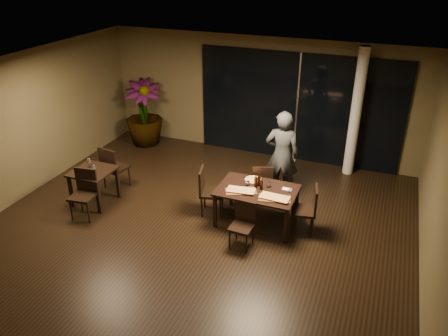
{
  "coord_description": "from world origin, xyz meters",
  "views": [
    {
      "loc": [
        3.06,
        -6.13,
        4.86
      ],
      "look_at": [
        0.3,
        0.85,
        1.05
      ],
      "focal_mm": 35.0,
      "sensor_mm": 36.0,
      "label": 1
    }
  ],
  "objects_px": {
    "bottle_b": "(261,184)",
    "bottle_c": "(259,179)",
    "chair_side_far": "(112,166)",
    "bottle_a": "(256,181)",
    "diner": "(282,156)",
    "potted_plant": "(144,113)",
    "chair_main_far": "(262,182)",
    "main_table": "(257,193)",
    "side_table": "(93,176)",
    "chair_side_near": "(85,191)",
    "chair_main_right": "(308,207)",
    "chair_main_left": "(208,189)",
    "chair_main_near": "(243,222)"
  },
  "relations": [
    {
      "from": "chair_main_far",
      "to": "chair_side_near",
      "type": "relative_size",
      "value": 0.92
    },
    {
      "from": "chair_side_far",
      "to": "chair_main_near",
      "type": "bearing_deg",
      "value": 174.6
    },
    {
      "from": "side_table",
      "to": "chair_main_far",
      "type": "bearing_deg",
      "value": 20.66
    },
    {
      "from": "chair_side_far",
      "to": "chair_main_right",
      "type": "bearing_deg",
      "value": -171.67
    },
    {
      "from": "chair_main_left",
      "to": "bottle_b",
      "type": "height_order",
      "value": "bottle_b"
    },
    {
      "from": "main_table",
      "to": "bottle_a",
      "type": "xyz_separation_m",
      "value": [
        -0.05,
        0.06,
        0.22
      ]
    },
    {
      "from": "chair_main_near",
      "to": "chair_side_near",
      "type": "relative_size",
      "value": 0.86
    },
    {
      "from": "side_table",
      "to": "bottle_c",
      "type": "xyz_separation_m",
      "value": [
        3.39,
        0.64,
        0.27
      ]
    },
    {
      "from": "bottle_b",
      "to": "bottle_c",
      "type": "distance_m",
      "value": 0.14
    },
    {
      "from": "chair_main_near",
      "to": "bottle_c",
      "type": "relative_size",
      "value": 2.99
    },
    {
      "from": "chair_side_near",
      "to": "bottle_a",
      "type": "height_order",
      "value": "bottle_a"
    },
    {
      "from": "main_table",
      "to": "bottle_a",
      "type": "height_order",
      "value": "bottle_a"
    },
    {
      "from": "potted_plant",
      "to": "bottle_b",
      "type": "xyz_separation_m",
      "value": [
        4.1,
        -2.58,
        -0.01
      ]
    },
    {
      "from": "chair_main_left",
      "to": "chair_side_far",
      "type": "bearing_deg",
      "value": 71.9
    },
    {
      "from": "main_table",
      "to": "bottle_c",
      "type": "height_order",
      "value": "bottle_c"
    },
    {
      "from": "side_table",
      "to": "chair_main_right",
      "type": "bearing_deg",
      "value": 7.28
    },
    {
      "from": "chair_side_far",
      "to": "diner",
      "type": "xyz_separation_m",
      "value": [
        3.52,
        1.04,
        0.4
      ]
    },
    {
      "from": "diner",
      "to": "bottle_c",
      "type": "bearing_deg",
      "value": 72.63
    },
    {
      "from": "side_table",
      "to": "chair_side_far",
      "type": "height_order",
      "value": "chair_side_far"
    },
    {
      "from": "chair_main_left",
      "to": "chair_side_near",
      "type": "height_order",
      "value": "chair_main_left"
    },
    {
      "from": "chair_side_near",
      "to": "side_table",
      "type": "bearing_deg",
      "value": 97.69
    },
    {
      "from": "bottle_c",
      "to": "bottle_a",
      "type": "bearing_deg",
      "value": -118.11
    },
    {
      "from": "chair_main_near",
      "to": "bottle_b",
      "type": "distance_m",
      "value": 0.87
    },
    {
      "from": "chair_side_far",
      "to": "potted_plant",
      "type": "xyz_separation_m",
      "value": [
        -0.66,
        2.48,
        0.31
      ]
    },
    {
      "from": "bottle_c",
      "to": "chair_main_left",
      "type": "bearing_deg",
      "value": -171.53
    },
    {
      "from": "bottle_b",
      "to": "bottle_c",
      "type": "xyz_separation_m",
      "value": [
        -0.08,
        0.12,
        0.02
      ]
    },
    {
      "from": "bottle_a",
      "to": "bottle_b",
      "type": "distance_m",
      "value": 0.13
    },
    {
      "from": "potted_plant",
      "to": "bottle_a",
      "type": "bearing_deg",
      "value": -32.56
    },
    {
      "from": "chair_main_far",
      "to": "chair_main_right",
      "type": "relative_size",
      "value": 0.95
    },
    {
      "from": "chair_side_near",
      "to": "potted_plant",
      "type": "bearing_deg",
      "value": 94.16
    },
    {
      "from": "main_table",
      "to": "side_table",
      "type": "bearing_deg",
      "value": -171.63
    },
    {
      "from": "bottle_a",
      "to": "bottle_c",
      "type": "xyz_separation_m",
      "value": [
        0.04,
        0.08,
        -0.0
      ]
    },
    {
      "from": "bottle_b",
      "to": "bottle_c",
      "type": "height_order",
      "value": "bottle_c"
    },
    {
      "from": "chair_main_far",
      "to": "chair_main_right",
      "type": "distance_m",
      "value": 1.3
    },
    {
      "from": "diner",
      "to": "bottle_a",
      "type": "relative_size",
      "value": 6.87
    },
    {
      "from": "chair_main_far",
      "to": "potted_plant",
      "type": "bearing_deg",
      "value": -44.8
    },
    {
      "from": "chair_main_left",
      "to": "potted_plant",
      "type": "xyz_separation_m",
      "value": [
        -3.0,
        2.61,
        0.33
      ]
    },
    {
      "from": "chair_main_right",
      "to": "chair_side_far",
      "type": "xyz_separation_m",
      "value": [
        -4.35,
        0.06,
        0.03
      ]
    },
    {
      "from": "bottle_c",
      "to": "diner",
      "type": "bearing_deg",
      "value": 80.38
    },
    {
      "from": "chair_main_right",
      "to": "chair_main_near",
      "type": "bearing_deg",
      "value": -62.93
    },
    {
      "from": "chair_main_near",
      "to": "bottle_b",
      "type": "xyz_separation_m",
      "value": [
        0.09,
        0.77,
        0.4
      ]
    },
    {
      "from": "chair_main_near",
      "to": "bottle_c",
      "type": "height_order",
      "value": "bottle_c"
    },
    {
      "from": "potted_plant",
      "to": "bottle_b",
      "type": "bearing_deg",
      "value": -32.15
    },
    {
      "from": "chair_side_far",
      "to": "bottle_c",
      "type": "xyz_separation_m",
      "value": [
        3.35,
        0.02,
        0.32
      ]
    },
    {
      "from": "chair_main_left",
      "to": "bottle_c",
      "type": "xyz_separation_m",
      "value": [
        1.01,
        0.15,
        0.34
      ]
    },
    {
      "from": "chair_main_left",
      "to": "chair_side_far",
      "type": "distance_m",
      "value": 2.34
    },
    {
      "from": "chair_side_near",
      "to": "bottle_b",
      "type": "xyz_separation_m",
      "value": [
        3.34,
        0.99,
        0.32
      ]
    },
    {
      "from": "chair_side_far",
      "to": "bottle_a",
      "type": "bearing_deg",
      "value": -171.87
    },
    {
      "from": "chair_main_near",
      "to": "potted_plant",
      "type": "xyz_separation_m",
      "value": [
        -4.01,
        3.35,
        0.41
      ]
    },
    {
      "from": "chair_main_right",
      "to": "bottle_c",
      "type": "distance_m",
      "value": 1.06
    }
  ]
}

